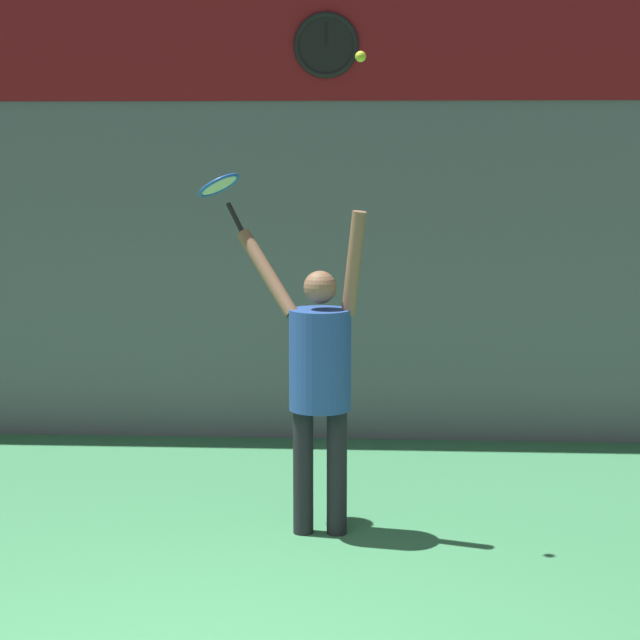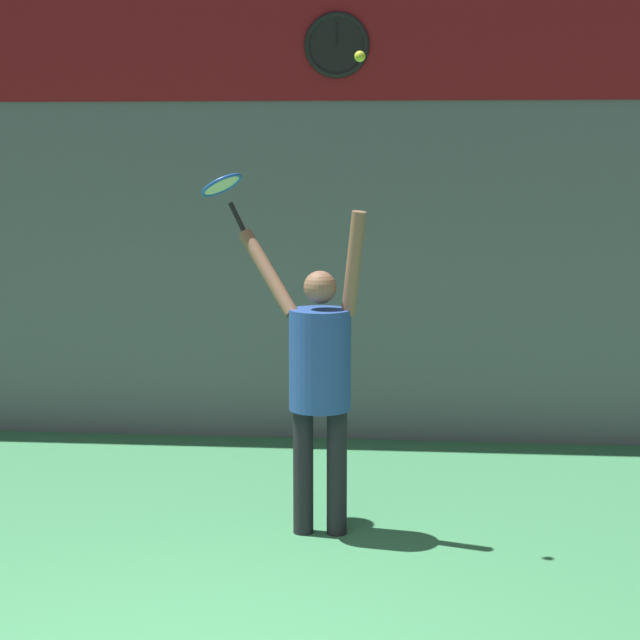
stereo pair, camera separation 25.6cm
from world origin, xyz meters
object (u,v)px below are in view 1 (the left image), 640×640
scoreboard_clock (326,45)px  tennis_player (319,370)px  tennis_racket (221,188)px  tennis_ball (361,57)px

scoreboard_clock → tennis_player: size_ratio=0.26×
tennis_player → tennis_racket: tennis_racket is taller
tennis_racket → tennis_ball: bearing=-27.1°
tennis_player → tennis_racket: 1.35m
scoreboard_clock → tennis_ball: bearing=-82.4°
tennis_player → tennis_ball: bearing=-25.8°
scoreboard_clock → tennis_ball: scoreboard_clock is taller
scoreboard_clock → tennis_racket: bearing=-105.8°
tennis_racket → scoreboard_clock: bearing=74.2°
tennis_racket → tennis_ball: size_ratio=6.05×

